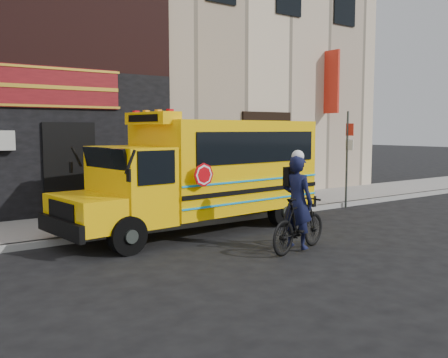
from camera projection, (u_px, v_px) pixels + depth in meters
The scene contains 8 objects.
ground at pixel (288, 240), 11.43m from camera, with size 120.00×120.00×0.00m, color black.
curb at pixel (222, 220), 13.53m from camera, with size 40.00×0.20×0.15m, color gray.
sidewalk at pixel (193, 213), 14.74m from camera, with size 40.00×3.00×0.15m, color gray.
building at pixel (104, 36), 19.25m from camera, with size 20.00×10.70×12.00m.
school_bus at pixel (206, 170), 12.50m from camera, with size 7.07×2.83×2.92m.
sign_pole at pixel (347, 155), 15.95m from camera, with size 0.08×0.27×3.10m.
bicycle at pixel (299, 224), 10.36m from camera, with size 0.54×1.91×1.15m, color black.
cyclist at pixel (297, 204), 10.40m from camera, with size 0.71×0.47×1.95m, color black.
Camera 1 is at (-7.72, -8.29, 2.53)m, focal length 40.00 mm.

